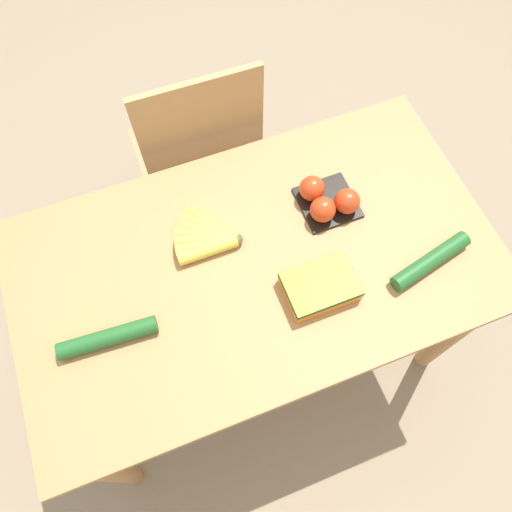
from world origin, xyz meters
TOP-DOWN VIEW (x-y plane):
  - ground_plane at (0.00, 0.00)m, footprint 12.00×12.00m
  - dining_table at (0.00, 0.00)m, footprint 1.30×0.74m
  - chair at (0.00, 0.57)m, footprint 0.42×0.40m
  - banana_bunch at (-0.10, 0.10)m, footprint 0.18×0.17m
  - tomato_pack at (0.24, 0.08)m, footprint 0.16×0.16m
  - carrot_bag at (0.12, -0.14)m, footprint 0.18×0.13m
  - cucumber_near at (0.43, -0.18)m, footprint 0.25×0.10m
  - cucumber_far at (-0.42, -0.07)m, footprint 0.25×0.06m

SIDE VIEW (x-z plane):
  - ground_plane at x=0.00m, z-range 0.00..0.00m
  - chair at x=0.00m, z-range 0.00..0.99m
  - dining_table at x=0.00m, z-range 0.26..1.03m
  - banana_bunch at x=-0.10m, z-range 0.76..0.80m
  - cucumber_near at x=0.43m, z-range 0.76..0.81m
  - cucumber_far at x=-0.42m, z-range 0.76..0.81m
  - carrot_bag at x=0.12m, z-range 0.77..0.82m
  - tomato_pack at x=0.24m, z-range 0.76..0.84m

